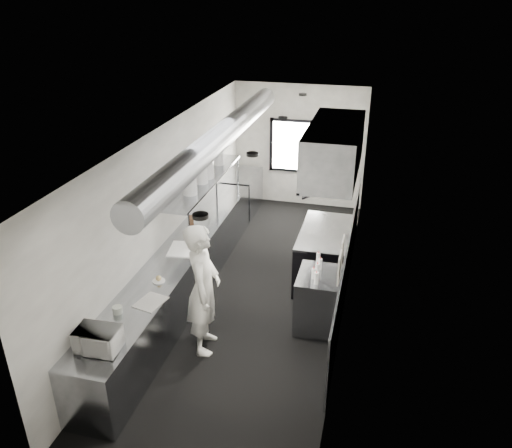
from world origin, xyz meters
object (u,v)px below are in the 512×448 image
Objects in this scene: small_plate at (159,281)px; squeeze_bottle_d at (320,264)px; squeeze_bottle_b at (314,273)px; plate_stack_b at (201,175)px; plate_stack_d at (219,156)px; squeeze_bottle_c at (317,269)px; plate_stack_a at (190,186)px; pass_shelf at (206,181)px; range at (323,255)px; far_work_table at (242,193)px; bottle_station at (319,301)px; prep_counter at (181,275)px; microwave at (98,339)px; knife_block at (191,223)px; cutting_board at (182,249)px; deli_tub_b at (117,310)px; squeeze_bottle_a at (316,278)px; line_cook at (203,289)px; deli_tub_a at (98,330)px; squeeze_bottle_e at (318,258)px; exhaust_hood at (334,150)px; plate_stack_c at (207,168)px.

squeeze_bottle_d is at bearing 22.79° from small_plate.
squeeze_bottle_b is 0.30m from squeeze_bottle_d.
plate_stack_d reaches higher than plate_stack_b.
plate_stack_a is at bearing 157.21° from squeeze_bottle_c.
pass_shelf is 10.43× the size of plate_stack_a.
range is 3.05m from small_plate.
squeeze_bottle_d is at bearing -58.64° from far_work_table.
bottle_station is 5.34× the size of squeeze_bottle_b.
squeeze_bottle_b is (2.21, -0.32, 0.53)m from prep_counter.
squeeze_bottle_b is (2.21, 2.19, -0.06)m from microwave.
knife_block is 0.70× the size of plate_stack_d.
cutting_board is 1.85× the size of plate_stack_a.
deli_tub_b is at bearing 98.92° from microwave.
pass_shelf is 3.08m from squeeze_bottle_a.
far_work_table is 4.67m from small_plate.
plate_stack_d is (-0.10, 2.31, 0.82)m from cutting_board.
cutting_board is at bearing 178.29° from squeeze_bottle_d.
deli_tub_a is (-0.96, -1.15, -0.02)m from line_cook.
microwave reaches higher than bottle_station.
range is 4.34m from microwave.
bottle_station is at bearing -80.22° from squeeze_bottle_d.
cutting_board is at bearing 173.59° from squeeze_bottle_c.
cutting_board reaches higher than bottle_station.
plate_stack_b reaches higher than cutting_board.
deli_tub_a is 3.11m from plate_stack_a.
deli_tub_b is at bearing -91.63° from plate_stack_a.
far_work_table is (-2.19, 2.50, -0.02)m from range.
deli_tub_a reaches higher than small_plate.
squeeze_bottle_a is (1.47, 0.64, 0.02)m from line_cook.
squeeze_bottle_e is (2.35, 1.94, 0.04)m from deli_tub_b.
squeeze_bottle_c is at bearing -69.39° from line_cook.
pass_shelf is at bearing 143.33° from squeeze_bottle_c.
exhaust_hood is at bearing 91.09° from squeeze_bottle_d.
line_cook is 5.19× the size of plate_stack_c.
knife_block is at bearing 164.68° from squeeze_bottle_e.
prep_counter is at bearing 168.61° from squeeze_bottle_a.
plate_stack_a is 2.61m from squeeze_bottle_c.
prep_counter is 41.41× the size of deli_tub_a.
line_cook is 1.88m from squeeze_bottle_e.
microwave is 3.29m from knife_block.
squeeze_bottle_d is (2.36, -0.80, -0.03)m from knife_block.
line_cook is 10.32× the size of squeeze_bottle_c.
squeeze_bottle_c is at bearing 71.15° from squeeze_bottle_b.
squeeze_bottle_e is at bearing 89.55° from squeeze_bottle_b.
plate_stack_d is at bearing 136.08° from squeeze_bottle_e.
squeeze_bottle_d is at bearing -73.12° from squeeze_bottle_e.
exhaust_hood is 7.65× the size of plate_stack_a.
far_work_table is at bearing 88.45° from deli_tub_a.
small_plate is at bearing 85.44° from microwave.
exhaust_hood is 15.18× the size of deli_tub_a.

